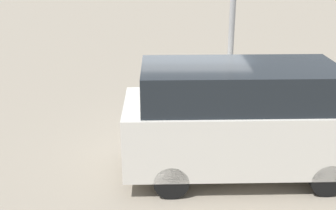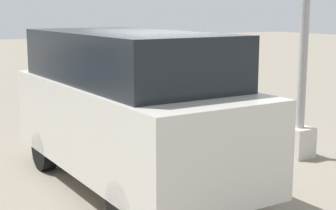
{
  "view_description": "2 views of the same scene",
  "coord_description": "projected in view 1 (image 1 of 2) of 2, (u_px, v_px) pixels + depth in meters",
  "views": [
    {
      "loc": [
        -0.53,
        -9.18,
        4.48
      ],
      "look_at": [
        -0.42,
        0.16,
        0.94
      ],
      "focal_mm": 45.0,
      "sensor_mm": 36.0,
      "label": 1
    },
    {
      "loc": [
        7.81,
        -4.83,
        2.65
      ],
      "look_at": [
        -0.25,
        0.05,
        0.9
      ],
      "focal_mm": 55.0,
      "sensor_mm": 36.0,
      "label": 2
    }
  ],
  "objects": [
    {
      "name": "ground_plane",
      "position": [
        185.0,
        144.0,
        10.18
      ],
      "size": [
        80.0,
        80.0,
        0.0
      ],
      "primitive_type": "plane",
      "color": "gray"
    },
    {
      "name": "parking_meter_near",
      "position": [
        163.0,
        95.0,
        10.46
      ],
      "size": [
        0.21,
        0.13,
        1.36
      ],
      "rotation": [
        0.0,
        0.0,
        -0.1
      ],
      "color": "#4C4C4C",
      "rests_on": "ground"
    },
    {
      "name": "lamp_post",
      "position": [
        230.0,
        52.0,
        11.34
      ],
      "size": [
        0.44,
        0.44,
        5.67
      ],
      "color": "beige",
      "rests_on": "ground"
    },
    {
      "name": "parked_van",
      "position": [
        242.0,
        118.0,
        8.43
      ],
      "size": [
        4.8,
        2.02,
        2.33
      ],
      "rotation": [
        0.0,
        0.0,
        0.02
      ],
      "color": "beige",
      "rests_on": "ground"
    }
  ]
}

